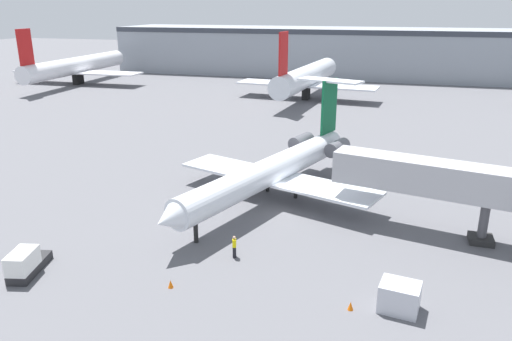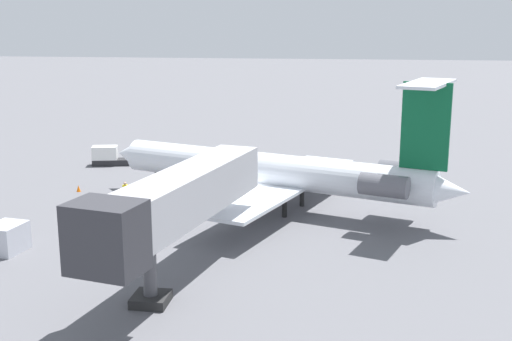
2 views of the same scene
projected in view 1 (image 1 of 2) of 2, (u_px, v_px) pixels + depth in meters
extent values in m
cube|color=#5B5B60|center=(288.00, 211.00, 44.46)|extent=(400.00, 400.00, 0.10)
cylinder|color=silver|center=(270.00, 171.00, 45.61)|extent=(10.47, 24.37, 2.54)
cone|color=silver|center=(169.00, 219.00, 35.33)|extent=(3.00, 2.86, 2.42)
cone|color=silver|center=(335.00, 140.00, 55.97)|extent=(2.89, 3.16, 2.16)
cube|color=silver|center=(327.00, 190.00, 43.75)|extent=(10.22, 7.18, 0.24)
cube|color=silver|center=(231.00, 168.00, 49.64)|extent=(10.22, 7.18, 0.24)
cylinder|color=#595960|center=(337.00, 148.00, 51.63)|extent=(2.46, 3.51, 1.50)
cylinder|color=#595960|center=(301.00, 141.00, 54.00)|extent=(2.46, 3.51, 1.50)
cube|color=#0C5933|center=(329.00, 107.00, 53.16)|extent=(1.26, 3.11, 5.82)
cube|color=silver|center=(330.00, 80.00, 52.27)|extent=(7.21, 4.47, 0.20)
cylinder|color=black|center=(196.00, 232.00, 38.18)|extent=(0.36, 0.36, 1.69)
cylinder|color=black|center=(296.00, 190.00, 46.97)|extent=(0.36, 0.36, 1.69)
cylinder|color=black|center=(268.00, 183.00, 48.71)|extent=(0.36, 0.36, 1.69)
cube|color=#ADADB2|center=(434.00, 178.00, 38.71)|extent=(16.11, 5.91, 2.60)
cylinder|color=#4C4C51|center=(484.00, 222.00, 37.87)|extent=(0.70, 0.70, 3.38)
cube|color=#262626|center=(481.00, 239.00, 38.33)|extent=(1.80, 1.80, 0.50)
cube|color=black|center=(234.00, 252.00, 36.02)|extent=(0.31, 0.37, 0.85)
cube|color=yellow|center=(234.00, 243.00, 35.79)|extent=(0.35, 0.45, 0.60)
sphere|color=tan|center=(234.00, 238.00, 35.65)|extent=(0.24, 0.24, 0.24)
cube|color=#262628|center=(30.00, 267.00, 34.14)|extent=(2.28, 4.21, 0.60)
cube|color=white|center=(22.00, 261.00, 33.08)|extent=(1.91, 2.66, 1.30)
cube|color=silver|center=(399.00, 297.00, 29.62)|extent=(2.58, 2.21, 1.77)
cone|color=orange|center=(171.00, 284.00, 32.16)|extent=(0.36, 0.36, 0.55)
cone|color=orange|center=(350.00, 306.00, 29.81)|extent=(0.36, 0.36, 0.55)
cube|color=#8C939E|center=(367.00, 53.00, 126.13)|extent=(131.41, 20.22, 11.99)
cube|color=#333842|center=(365.00, 33.00, 115.39)|extent=(131.41, 0.60, 1.20)
cylinder|color=white|center=(77.00, 66.00, 113.94)|extent=(4.68, 36.59, 3.78)
cube|color=red|center=(25.00, 47.00, 97.32)|extent=(0.40, 4.01, 7.00)
cube|color=white|center=(77.00, 72.00, 114.41)|extent=(30.80, 6.76, 0.30)
cube|color=black|center=(78.00, 79.00, 114.92)|extent=(1.20, 2.80, 2.40)
cylinder|color=silver|center=(307.00, 76.00, 95.59)|extent=(7.24, 32.95, 4.06)
cube|color=red|center=(283.00, 54.00, 81.19)|extent=(0.69, 4.01, 7.00)
cube|color=silver|center=(306.00, 85.00, 96.11)|extent=(27.93, 8.66, 0.30)
cube|color=black|center=(306.00, 93.00, 96.62)|extent=(1.20, 2.80, 2.40)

